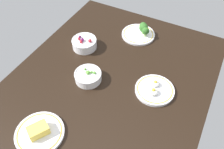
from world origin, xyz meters
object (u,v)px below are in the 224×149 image
bowl_berries (84,43)px  plate_cheese (39,133)px  plate_broccoli (140,32)px  plate_eggs (155,90)px  bowl_peas (88,76)px

bowl_berries → plate_cheese: bowl_berries is taller
plate_broccoli → bowl_berries: plate_broccoli is taller
plate_eggs → bowl_berries: (-11.55, -46.18, 1.80)cm
plate_eggs → bowl_berries: bowl_berries is taller
plate_cheese → bowl_peas: (-34.91, 2.20, 1.23)cm
bowl_berries → plate_cheese: bearing=12.6°
plate_broccoli → bowl_peas: bearing=-11.6°
plate_eggs → bowl_berries: 47.64cm
plate_eggs → plate_cheese: plate_cheese is taller
plate_eggs → plate_broccoli: size_ratio=0.95×
bowl_berries → bowl_peas: (19.76, 14.45, -0.43)cm
plate_broccoli → plate_eggs: bearing=32.3°
plate_broccoli → bowl_berries: bearing=-44.0°
plate_broccoli → plate_cheese: (78.96, -11.25, -0.90)cm
plate_eggs → plate_cheese: (43.12, -33.93, 0.14)cm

